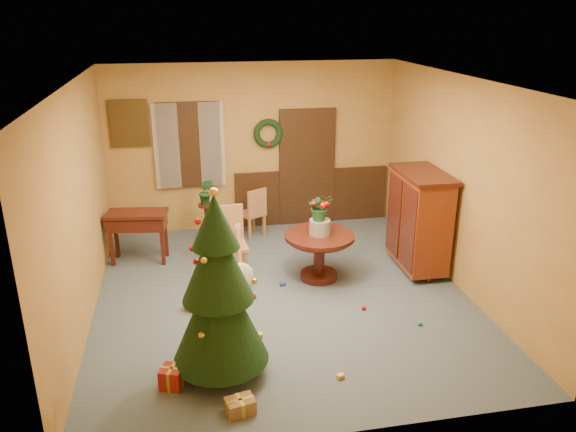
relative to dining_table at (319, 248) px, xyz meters
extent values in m
plane|color=#3C4B58|center=(-0.62, -0.42, -0.49)|extent=(5.50, 5.50, 0.00)
plane|color=silver|center=(-0.62, -0.42, 2.41)|extent=(5.50, 5.50, 0.00)
plane|color=olive|center=(-0.62, 2.33, 0.96)|extent=(5.00, 0.00, 5.00)
plane|color=olive|center=(-0.62, -3.17, 0.96)|extent=(5.00, 0.00, 5.00)
plane|color=olive|center=(-3.12, -0.42, 0.96)|extent=(0.00, 5.50, 5.50)
plane|color=olive|center=(1.88, -0.42, 0.96)|extent=(0.00, 5.50, 5.50)
cube|color=black|center=(0.43, 2.29, 0.01)|extent=(2.80, 0.06, 1.00)
cube|color=black|center=(0.33, 2.28, 0.56)|extent=(1.00, 0.08, 2.10)
cube|color=white|center=(0.33, 2.31, 0.51)|extent=(0.80, 0.03, 1.90)
cube|color=black|center=(-1.72, 2.28, 1.06)|extent=(1.05, 0.08, 1.45)
cube|color=white|center=(-1.72, 2.31, 1.06)|extent=(0.88, 0.03, 1.25)
cube|color=white|center=(-2.10, 2.23, 1.06)|extent=(0.42, 0.02, 1.45)
cube|color=white|center=(-1.34, 2.23, 1.06)|extent=(0.42, 0.02, 1.45)
torus|color=black|center=(-0.37, 2.25, 1.21)|extent=(0.51, 0.11, 0.51)
cube|color=#4C3819|center=(-2.67, 2.29, 1.46)|extent=(0.62, 0.05, 0.78)
cube|color=gray|center=(-2.67, 2.32, 1.46)|extent=(0.48, 0.02, 0.62)
cylinder|color=black|center=(0.00, 0.00, 0.18)|extent=(1.01, 1.01, 0.05)
cylinder|color=black|center=(0.00, 0.00, 0.13)|extent=(0.90, 0.90, 0.04)
cylinder|color=black|center=(0.00, 0.00, -0.14)|extent=(0.16, 0.16, 0.56)
cylinder|color=black|center=(0.00, 0.00, -0.44)|extent=(0.54, 0.54, 0.09)
cylinder|color=slate|center=(0.00, 0.00, 0.32)|extent=(0.30, 0.30, 0.22)
imported|color=#1E4C23|center=(0.00, 0.00, 0.63)|extent=(0.36, 0.31, 0.40)
cube|color=#9A673D|center=(-1.25, 0.28, 0.00)|extent=(0.49, 0.49, 0.05)
cube|color=#9A673D|center=(-1.27, 0.48, 0.30)|extent=(0.46, 0.08, 0.54)
cube|color=#9A673D|center=(-1.08, 0.47, -0.25)|extent=(0.05, 0.05, 0.47)
cube|color=#9A673D|center=(-1.45, 0.45, -0.25)|extent=(0.05, 0.05, 0.47)
cube|color=#9A673D|center=(-1.05, 0.11, -0.25)|extent=(0.05, 0.05, 0.47)
cube|color=#9A673D|center=(-1.42, 0.08, -0.25)|extent=(0.05, 0.05, 0.47)
cube|color=#9A673D|center=(-0.75, 1.83, -0.08)|extent=(0.52, 0.52, 0.05)
cube|color=#9A673D|center=(-0.67, 1.68, 0.17)|extent=(0.35, 0.21, 0.45)
cube|color=#9A673D|center=(-0.81, 1.62, -0.29)|extent=(0.06, 0.06, 0.39)
cube|color=#9A673D|center=(-0.54, 1.76, -0.29)|extent=(0.06, 0.06, 0.39)
cube|color=#9A673D|center=(-0.96, 1.89, -0.29)|extent=(0.06, 0.06, 0.39)
cube|color=#9A673D|center=(-0.69, 2.04, -0.29)|extent=(0.06, 0.06, 0.39)
cylinder|color=black|center=(-1.52, 1.52, -0.13)|extent=(0.09, 0.09, 0.71)
cylinder|color=black|center=(-1.52, 1.52, 0.23)|extent=(0.28, 0.28, 0.03)
imported|color=#19471E|center=(-1.52, 1.52, 0.46)|extent=(0.28, 0.25, 0.44)
cylinder|color=#382111|center=(-1.58, -2.03, -0.37)|extent=(0.13, 0.13, 0.22)
cone|color=black|center=(-1.58, -2.03, 0.30)|extent=(1.02, 1.02, 1.21)
cone|color=black|center=(-1.58, -2.03, 0.86)|extent=(0.74, 0.74, 0.88)
cone|color=black|center=(-1.58, -2.03, 1.28)|extent=(0.48, 0.48, 0.56)
sphere|color=gold|center=(-1.58, -2.03, 1.58)|extent=(0.09, 0.09, 0.09)
cube|color=black|center=(-2.60, 1.13, 0.30)|extent=(0.97, 0.58, 0.05)
cube|color=black|center=(-2.60, 1.13, 0.16)|extent=(0.91, 0.53, 0.19)
cube|color=black|center=(-2.99, 1.13, -0.11)|extent=(0.10, 0.33, 0.75)
cube|color=black|center=(-2.21, 1.13, -0.11)|extent=(0.10, 0.33, 0.75)
cube|color=#5C1D0A|center=(1.53, 0.05, 0.30)|extent=(0.58, 1.13, 1.39)
cube|color=black|center=(1.53, 0.05, 1.01)|extent=(0.64, 1.19, 0.06)
cylinder|color=black|center=(1.53, -0.42, -0.44)|extent=(0.08, 0.08, 0.10)
cylinder|color=black|center=(1.53, 0.51, -0.44)|extent=(0.08, 0.08, 0.10)
cube|color=brown|center=(-1.46, -2.69, -0.41)|extent=(0.31, 0.26, 0.15)
cube|color=gold|center=(-1.46, -2.69, -0.41)|extent=(0.28, 0.09, 0.15)
cube|color=gold|center=(-1.46, -2.69, -0.41)|extent=(0.08, 0.21, 0.15)
cube|color=#A01F15|center=(-2.11, -2.16, -0.37)|extent=(0.29, 0.29, 0.22)
cube|color=gold|center=(-2.11, -2.16, -0.37)|extent=(0.22, 0.11, 0.23)
cube|color=gold|center=(-2.11, -2.16, -0.37)|extent=(0.11, 0.22, 0.23)
cube|color=brown|center=(-1.81, -0.54, -0.41)|extent=(0.33, 0.35, 0.15)
cube|color=gold|center=(-1.81, -0.54, -0.41)|extent=(0.19, 0.25, 0.16)
cube|color=gold|center=(-1.81, -0.54, -0.41)|extent=(0.19, 0.15, 0.16)
cube|color=#A01F15|center=(-1.65, -2.06, -0.42)|extent=(0.40, 0.29, 0.13)
cube|color=gold|center=(-1.65, -2.06, -0.42)|extent=(0.36, 0.17, 0.13)
cube|color=gold|center=(-1.65, -2.06, -0.42)|extent=(0.11, 0.16, 0.13)
cube|color=#24409E|center=(-0.57, -0.15, -0.46)|extent=(0.09, 0.06, 0.05)
sphere|color=green|center=(0.92, -1.52, -0.46)|extent=(0.06, 0.06, 0.06)
cube|color=gold|center=(-1.07, -1.40, -0.46)|extent=(0.06, 0.09, 0.05)
sphere|color=red|center=(0.36, -1.02, -0.46)|extent=(0.06, 0.06, 0.06)
cube|color=gold|center=(-0.35, -2.37, -0.46)|extent=(0.09, 0.08, 0.05)
camera|label=1|loc=(-1.86, -7.20, 3.23)|focal=35.00mm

